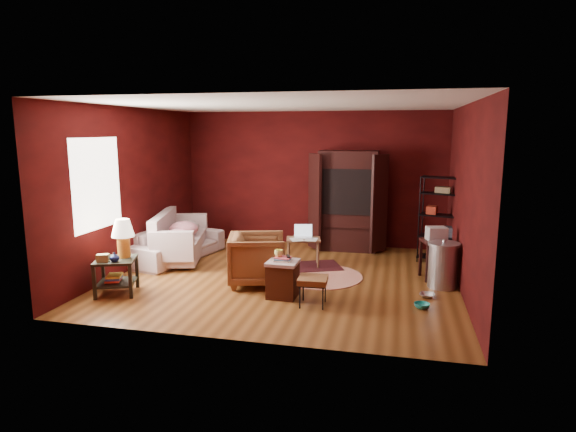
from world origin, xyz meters
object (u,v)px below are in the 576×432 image
at_px(sofa, 177,238).
at_px(wire_shelving, 442,216).
at_px(side_table, 120,249).
at_px(tv_armoire, 348,199).
at_px(armchair, 257,257).
at_px(hamper, 283,278).
at_px(laptop_desk, 303,241).

height_order(sofa, wire_shelving, wire_shelving).
xyz_separation_m(side_table, tv_armoire, (3.02, 3.43, 0.38)).
bearing_deg(side_table, armchair, 24.40).
bearing_deg(side_table, hamper, 8.28).
xyz_separation_m(armchair, hamper, (0.54, -0.50, -0.16)).
height_order(laptop_desk, wire_shelving, wire_shelving).
distance_m(side_table, tv_armoire, 4.59).
distance_m(armchair, side_table, 2.07).
relative_size(laptop_desk, wire_shelving, 0.47).
height_order(armchair, wire_shelving, wire_shelving).
distance_m(armchair, laptop_desk, 1.26).
relative_size(sofa, side_table, 1.84).
relative_size(sofa, wire_shelving, 1.29).
relative_size(armchair, tv_armoire, 0.44).
height_order(hamper, tv_armoire, tv_armoire).
height_order(sofa, side_table, side_table).
bearing_deg(hamper, wire_shelving, 45.97).
xyz_separation_m(hamper, wire_shelving, (2.39, 2.47, 0.59)).
bearing_deg(tv_armoire, armchair, -115.00).
distance_m(sofa, hamper, 2.92).
distance_m(armchair, wire_shelving, 3.55).
xyz_separation_m(sofa, tv_armoire, (3.05, 1.49, 0.65)).
height_order(hamper, laptop_desk, laptop_desk).
bearing_deg(wire_shelving, armchair, -132.31).
distance_m(hamper, tv_armoire, 3.23).
xyz_separation_m(hamper, laptop_desk, (-0.03, 1.65, 0.18)).
bearing_deg(tv_armoire, wire_shelving, -20.13).
relative_size(hamper, tv_armoire, 0.31).
relative_size(hamper, wire_shelving, 0.39).
distance_m(sofa, tv_armoire, 3.46).
bearing_deg(armchair, side_table, 98.86).
distance_m(side_table, wire_shelving, 5.57).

